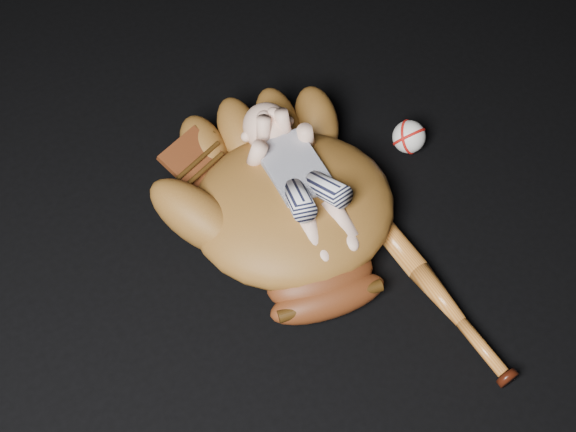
# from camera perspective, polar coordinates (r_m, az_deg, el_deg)

# --- Properties ---
(baseball_glove) EXTENTS (0.60, 0.65, 0.17)m
(baseball_glove) POSITION_cam_1_polar(r_m,az_deg,el_deg) (1.35, 0.39, 1.23)
(baseball_glove) COLOR brown
(baseball_glove) RESTS_ON ground
(newborn_baby) EXTENTS (0.20, 0.37, 0.14)m
(newborn_baby) POSITION_cam_1_polar(r_m,az_deg,el_deg) (1.32, 1.00, 3.07)
(newborn_baby) COLOR beige
(newborn_baby) RESTS_ON baseball_glove
(baseball_bat) EXTENTS (0.06, 0.46, 0.04)m
(baseball_bat) POSITION_cam_1_polar(r_m,az_deg,el_deg) (1.36, 10.96, -5.07)
(baseball_bat) COLOR #B26222
(baseball_bat) RESTS_ON ground
(baseball) EXTENTS (0.09, 0.09, 0.07)m
(baseball) POSITION_cam_1_polar(r_m,az_deg,el_deg) (1.54, 9.54, 6.19)
(baseball) COLOR white
(baseball) RESTS_ON ground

